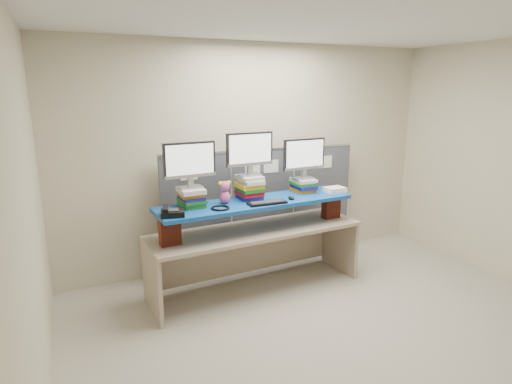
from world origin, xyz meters
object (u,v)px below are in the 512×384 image
keyboard (267,203)px  desk (256,241)px  desk_phone (172,212)px  monitor_left (190,162)px  blue_board (256,203)px  monitor_right (304,156)px  monitor_center (250,151)px

keyboard → desk: bearing=110.5°
desk_phone → monitor_left: bearing=55.6°
keyboard → blue_board: bearing=110.5°
monitor_right → desk_phone: (-1.66, -0.33, -0.39)m
blue_board → keyboard: (0.06, -0.16, 0.03)m
blue_board → monitor_center: bearing=96.9°
blue_board → monitor_left: bearing=170.4°
monitor_right → keyboard: monitor_right is taller
monitor_left → monitor_right: 1.40m
blue_board → monitor_right: bearing=9.7°
monitor_left → monitor_center: monitor_center is taller
monitor_right → keyboard: 0.82m
desk → keyboard: 0.51m
monitor_right → monitor_left: bearing=-180.0°
desk_phone → monitor_right: bearing=23.6°
monitor_center → desk_phone: (-0.95, -0.29, -0.50)m
desk → monitor_right: 1.14m
blue_board → monitor_left: 0.86m
blue_board → monitor_right: monitor_right is taller
desk → blue_board: (-0.00, 0.00, 0.45)m
desk → monitor_right: bearing=9.7°
desk → monitor_center: (-0.02, 0.12, 1.00)m
desk → blue_board: blue_board is taller
monitor_left → desk: bearing=-9.6°
monitor_center → monitor_right: 0.72m
desk → monitor_center: bearing=96.9°
desk → monitor_right: (0.69, 0.16, 0.89)m
monitor_left → monitor_right: bearing=0.0°
monitor_left → desk_phone: (-0.27, -0.25, -0.43)m
monitor_center → keyboard: bearing=-77.9°
blue_board → desk: bearing=-3.3°
desk → desk_phone: size_ratio=9.43×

